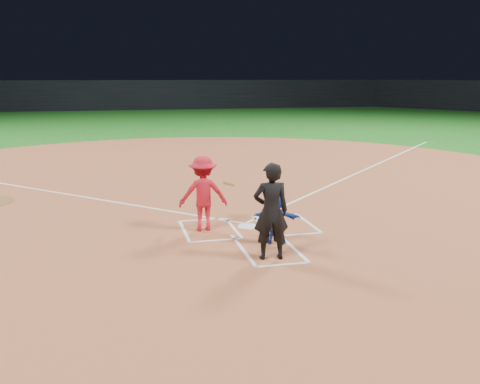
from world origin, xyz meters
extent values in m
plane|color=#165918|center=(0.00, 0.00, 0.00)|extent=(120.00, 120.00, 0.00)
cylinder|color=#964F31|center=(0.00, 6.00, 0.01)|extent=(28.00, 28.00, 0.01)
cube|color=black|center=(0.00, 48.00, 1.60)|extent=(80.00, 1.20, 3.20)
cylinder|color=white|center=(0.00, 0.00, 0.02)|extent=(0.60, 0.60, 0.02)
imported|color=#163AB3|center=(0.29, -1.44, 0.57)|extent=(1.09, 0.71, 1.13)
imported|color=black|center=(-0.13, -2.38, 1.01)|extent=(0.76, 0.53, 2.00)
cube|color=white|center=(-0.98, 0.92, 0.01)|extent=(1.22, 0.08, 0.01)
cube|color=white|center=(-0.98, -0.92, 0.01)|extent=(1.22, 0.08, 0.01)
cube|color=white|center=(-0.37, 0.00, 0.01)|extent=(0.08, 1.83, 0.01)
cube|color=white|center=(-1.59, 0.00, 0.01)|extent=(0.08, 1.83, 0.01)
cube|color=white|center=(0.98, 0.92, 0.01)|extent=(1.22, 0.08, 0.01)
cube|color=white|center=(0.98, -0.92, 0.01)|extent=(1.22, 0.08, 0.01)
cube|color=white|center=(0.37, 0.00, 0.01)|extent=(0.08, 1.83, 0.01)
cube|color=white|center=(1.59, 0.00, 0.01)|extent=(0.08, 1.83, 0.01)
cube|color=white|center=(-0.55, -1.70, 0.01)|extent=(0.08, 2.20, 0.01)
cube|color=white|center=(0.55, -1.70, 0.01)|extent=(0.08, 2.20, 0.01)
cube|color=white|center=(0.00, -2.80, 0.01)|extent=(1.10, 0.08, 0.01)
cube|color=white|center=(7.07, 7.37, 0.01)|extent=(14.21, 14.21, 0.01)
cube|color=white|center=(-7.07, 7.37, 0.01)|extent=(14.21, 14.21, 0.01)
imported|color=red|center=(-1.11, 0.01, 0.92)|extent=(1.22, 0.76, 1.81)
cylinder|color=olive|center=(-0.51, -0.14, 1.15)|extent=(0.45, 0.77, 0.28)
camera|label=1|loc=(-3.18, -12.38, 3.69)|focal=40.00mm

